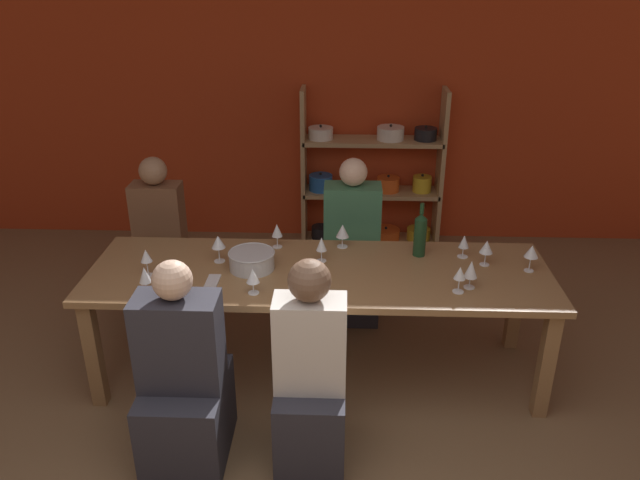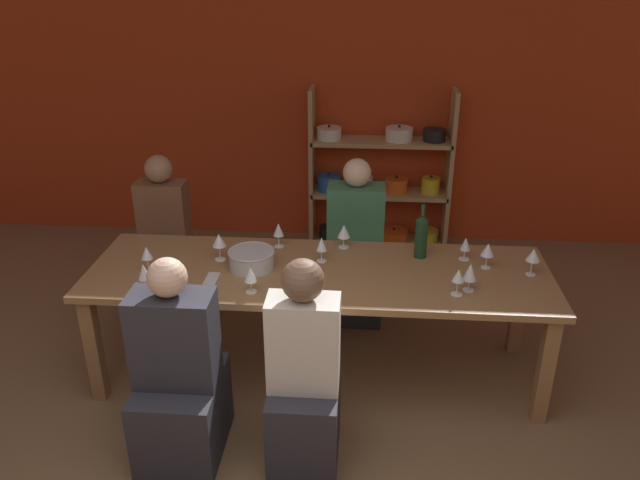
{
  "view_description": "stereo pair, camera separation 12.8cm",
  "coord_description": "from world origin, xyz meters",
  "views": [
    {
      "loc": [
        0.29,
        -1.61,
        2.42
      ],
      "look_at": [
        0.16,
        1.75,
        0.88
      ],
      "focal_mm": 35.0,
      "sensor_mm": 36.0,
      "label": 1
    },
    {
      "loc": [
        0.42,
        -1.6,
        2.42
      ],
      "look_at": [
        0.16,
        1.75,
        0.88
      ],
      "focal_mm": 35.0,
      "sensor_mm": 36.0,
      "label": 2
    }
  ],
  "objects": [
    {
      "name": "mixing_bowl",
      "position": [
        -0.24,
        1.65,
        0.79
      ],
      "size": [
        0.28,
        0.28,
        0.11
      ],
      "color": "#B7BABC",
      "rests_on": "dining_table"
    },
    {
      "name": "wine_glass_red_c",
      "position": [
        -0.77,
        1.32,
        0.84
      ],
      "size": [
        0.07,
        0.07,
        0.17
      ],
      "color": "white",
      "rests_on": "dining_table"
    },
    {
      "name": "shelf_unit",
      "position": [
        0.55,
        3.63,
        0.57
      ],
      "size": [
        1.23,
        0.3,
        1.41
      ],
      "color": "tan",
      "rests_on": "ground_plane"
    },
    {
      "name": "wine_bottle_green",
      "position": [
        0.77,
        1.88,
        0.87
      ],
      "size": [
        0.08,
        0.08,
        0.34
      ],
      "color": "#19381E",
      "rests_on": "dining_table"
    },
    {
      "name": "wine_glass_white_f",
      "position": [
        1.03,
        1.86,
        0.82
      ],
      "size": [
        0.06,
        0.06,
        0.14
      ],
      "color": "white",
      "rests_on": "dining_table"
    },
    {
      "name": "wine_glass_white_c",
      "position": [
        0.17,
        1.77,
        0.83
      ],
      "size": [
        0.06,
        0.06,
        0.16
      ],
      "color": "white",
      "rests_on": "dining_table"
    },
    {
      "name": "wall_back_red",
      "position": [
        0.0,
        3.83,
        1.35
      ],
      "size": [
        8.8,
        0.06,
        2.7
      ],
      "color": "#B23819",
      "rests_on": "ground_plane"
    },
    {
      "name": "wine_glass_white_d",
      "position": [
        0.29,
        1.98,
        0.83
      ],
      "size": [
        0.08,
        0.08,
        0.15
      ],
      "color": "white",
      "rests_on": "dining_table"
    },
    {
      "name": "wine_glass_empty_a",
      "position": [
        1.0,
        1.47,
        0.84
      ],
      "size": [
        0.07,
        0.07,
        0.17
      ],
      "color": "white",
      "rests_on": "dining_table"
    },
    {
      "name": "dining_table",
      "position": [
        0.16,
        1.65,
        0.65
      ],
      "size": [
        2.72,
        0.85,
        0.73
      ],
      "color": "olive",
      "rests_on": "ground_plane"
    },
    {
      "name": "wine_glass_white_b",
      "position": [
        1.39,
        1.69,
        0.85
      ],
      "size": [
        0.08,
        0.08,
        0.16
      ],
      "color": "white",
      "rests_on": "dining_table"
    },
    {
      "name": "wine_glass_white_a",
      "position": [
        -0.45,
        1.74,
        0.85
      ],
      "size": [
        0.08,
        0.08,
        0.17
      ],
      "color": "white",
      "rests_on": "dining_table"
    },
    {
      "name": "wine_glass_red_a",
      "position": [
        1.15,
        1.76,
        0.84
      ],
      "size": [
        0.08,
        0.08,
        0.16
      ],
      "color": "white",
      "rests_on": "dining_table"
    },
    {
      "name": "cell_phone",
      "position": [
        -0.44,
        1.48,
        0.73
      ],
      "size": [
        0.07,
        0.15,
        0.01
      ],
      "color": "silver",
      "rests_on": "dining_table"
    },
    {
      "name": "wine_glass_red_b",
      "position": [
        -0.19,
        1.36,
        0.83
      ],
      "size": [
        0.07,
        0.07,
        0.15
      ],
      "color": "white",
      "rests_on": "dining_table"
    },
    {
      "name": "person_near_a",
      "position": [
        -0.5,
        0.93,
        0.41
      ],
      "size": [
        0.42,
        0.52,
        1.13
      ],
      "color": "#2D2D38",
      "rests_on": "ground_plane"
    },
    {
      "name": "wine_glass_white_e",
      "position": [
        -0.83,
        1.54,
        0.85
      ],
      "size": [
        0.07,
        0.07,
        0.17
      ],
      "color": "white",
      "rests_on": "dining_table"
    },
    {
      "name": "person_far_a",
      "position": [
        0.36,
        2.4,
        0.43
      ],
      "size": [
        0.39,
        0.49,
        1.18
      ],
      "rotation": [
        0.0,
        0.0,
        3.14
      ],
      "color": "#2D2D38",
      "rests_on": "ground_plane"
    },
    {
      "name": "wine_glass_empty_b",
      "position": [
        -0.12,
        1.96,
        0.84
      ],
      "size": [
        0.07,
        0.07,
        0.16
      ],
      "color": "white",
      "rests_on": "dining_table"
    },
    {
      "name": "wine_glass_white_g",
      "position": [
        0.93,
        1.42,
        0.84
      ],
      "size": [
        0.07,
        0.07,
        0.15
      ],
      "color": "white",
      "rests_on": "dining_table"
    },
    {
      "name": "person_far_b",
      "position": [
        -1.01,
        2.41,
        0.44
      ],
      "size": [
        0.35,
        0.44,
        1.17
      ],
      "rotation": [
        0.0,
        0.0,
        3.14
      ],
      "color": "#2D2D38",
      "rests_on": "ground_plane"
    },
    {
      "name": "person_near_b",
      "position": [
        0.14,
        0.92,
        0.43
      ],
      "size": [
        0.35,
        0.44,
        1.15
      ],
      "color": "#2D2D38",
      "rests_on": "ground_plane"
    }
  ]
}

